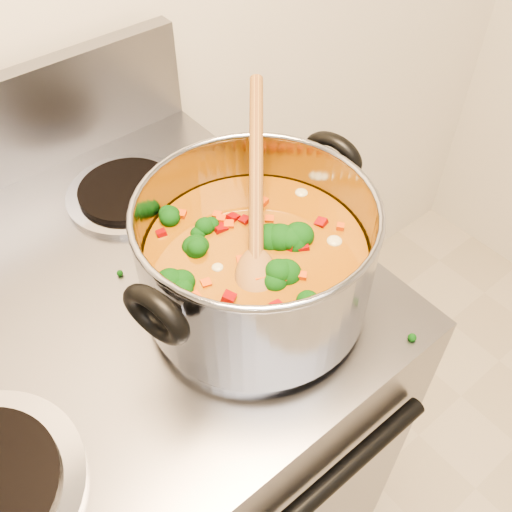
% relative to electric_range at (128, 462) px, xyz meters
% --- Properties ---
extents(electric_range, '(0.72, 0.66, 1.08)m').
position_rel_electric_range_xyz_m(electric_range, '(0.00, 0.00, 0.00)').
color(electric_range, gray).
rests_on(electric_range, ground).
extents(stockpot, '(0.33, 0.27, 0.16)m').
position_rel_electric_range_xyz_m(stockpot, '(0.19, -0.14, 0.54)').
color(stockpot, gray).
rests_on(stockpot, electric_range).
extents(wooden_spoon, '(0.21, 0.24, 0.12)m').
position_rel_electric_range_xyz_m(wooden_spoon, '(0.20, -0.12, 0.58)').
color(wooden_spoon, olive).
rests_on(wooden_spoon, stockpot).
extents(cooktop_crumbs, '(0.31, 0.40, 0.01)m').
position_rel_electric_range_xyz_m(cooktop_crumbs, '(0.20, -0.12, 0.46)').
color(cooktop_crumbs, black).
rests_on(cooktop_crumbs, electric_range).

